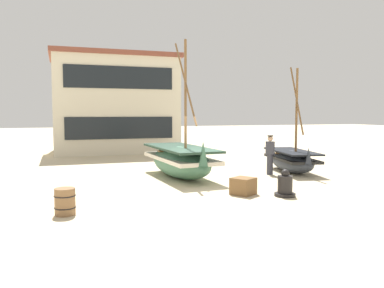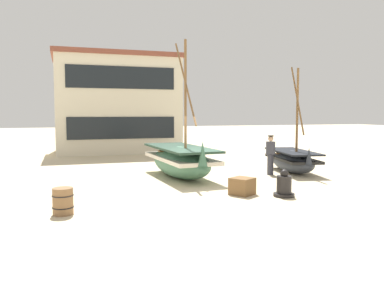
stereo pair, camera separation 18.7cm
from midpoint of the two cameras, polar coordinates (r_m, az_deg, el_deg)
The scene contains 8 objects.
ground_plane at distance 14.69m, azimuth 1.59°, elevation -5.75°, with size 120.00×120.00×0.00m, color beige.
fishing_boat_near_left at distance 17.89m, azimuth 14.78°, elevation -2.27°, with size 2.06×3.83×4.66m.
fishing_boat_centre_large at distance 15.92m, azimuth -1.36°, elevation -2.41°, with size 2.08×4.91×5.49m.
fisherman_by_hull at distance 16.90m, azimuth 11.74°, elevation -1.63°, with size 0.42×0.39×1.68m.
capstan_winch at distance 12.69m, azimuth 13.74°, elevation -6.01°, with size 0.66×0.66×0.86m.
wooden_barrel at distance 10.69m, azimuth -17.91°, elevation -7.98°, with size 0.56×0.56×0.70m.
cargo_crate at distance 12.72m, azimuth 7.78°, elevation -6.14°, with size 0.66×0.66×0.55m, color brown.
harbor_building_main at distance 27.17m, azimuth -10.81°, elevation 5.82°, with size 8.20×5.58×6.50m.
Camera 2 is at (-4.80, -13.63, 2.64)m, focal length 36.41 mm.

